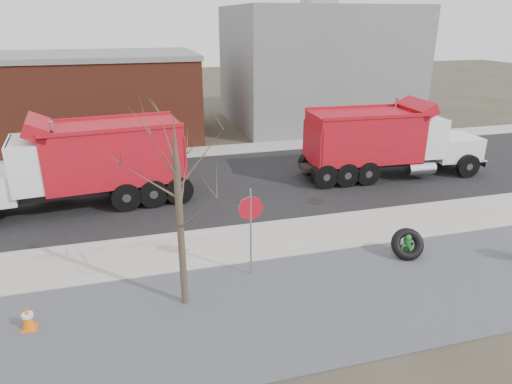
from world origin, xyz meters
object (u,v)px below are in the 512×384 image
object	(u,v)px
truck_tire	(407,244)
stop_sign	(251,217)
fire_hydrant	(407,246)
dump_truck_red_a	(386,139)
dump_truck_red_b	(84,161)

from	to	relation	value
truck_tire	stop_sign	distance (m)	5.28
truck_tire	stop_sign	xyz separation A→B (m)	(-5.08, 0.32, 1.41)
fire_hydrant	truck_tire	xyz separation A→B (m)	(-0.05, -0.08, 0.11)
fire_hydrant	dump_truck_red_a	size ratio (longest dim) A/B	0.09
fire_hydrant	stop_sign	world-z (taller)	stop_sign
truck_tire	dump_truck_red_b	distance (m)	12.51
dump_truck_red_a	dump_truck_red_b	xyz separation A→B (m)	(-13.55, -0.16, 0.08)
stop_sign	dump_truck_red_b	distance (m)	8.56
dump_truck_red_a	dump_truck_red_b	distance (m)	13.55
fire_hydrant	stop_sign	bearing A→B (deg)	173.50
fire_hydrant	dump_truck_red_b	world-z (taller)	dump_truck_red_b
fire_hydrant	truck_tire	size ratio (longest dim) A/B	0.65
fire_hydrant	truck_tire	bearing A→B (deg)	-127.62
fire_hydrant	stop_sign	distance (m)	5.36
stop_sign	dump_truck_red_b	size ratio (longest dim) A/B	0.31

